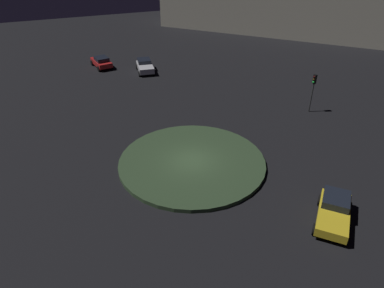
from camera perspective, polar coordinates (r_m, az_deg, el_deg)
The scene contains 7 objects.
ground_plane at distance 28.08m, azimuth -0.00°, elevation -3.18°, with size 119.03×119.03×0.00m, color black.
roundabout_island at distance 27.99m, azimuth -0.00°, elevation -2.91°, with size 11.57×11.57×0.32m, color #2D4228.
car_silver at distance 47.19m, azimuth -7.60°, elevation 12.38°, with size 2.49×4.07×1.45m.
car_yellow at distance 24.33m, azimuth 21.95°, elevation -10.00°, with size 4.21×4.20×1.44m.
car_red at distance 49.87m, azimuth -14.40°, elevation 12.73°, with size 2.53×4.17×1.45m.
traffic_light_east at distance 36.98m, azimuth 19.00°, elevation 8.88°, with size 0.39×0.35×3.94m.
store_building at distance 69.30m, azimuth 12.70°, elevation 21.01°, with size 35.56×36.12×8.50m.
Camera 1 is at (-8.63, -21.45, 15.95)m, focal length 33.05 mm.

